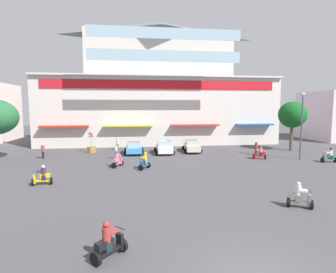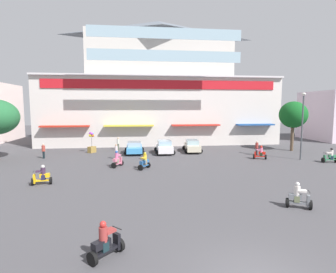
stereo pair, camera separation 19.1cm
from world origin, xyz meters
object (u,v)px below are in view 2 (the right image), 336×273
object	(u,v)px
scooter_rider_1	(117,160)
pedestrian_0	(116,150)
scooter_rider_5	(106,243)
pedestrian_2	(43,150)
parked_car_1	(164,147)
balloon_vendor_cart	(92,144)
pedestrian_3	(257,147)
streetlamp_near	(302,121)
parked_car_0	(134,148)
pedestrian_1	(118,143)
scooter_rider_6	(42,177)
scooter_rider_2	(144,162)
scooter_rider_9	(299,198)
parked_car_2	(192,146)
plaza_tree_1	(293,115)
scooter_rider_8	(260,154)
scooter_rider_3	(330,157)

from	to	relation	value
scooter_rider_1	pedestrian_0	size ratio (longest dim) A/B	0.97
scooter_rider_5	pedestrian_2	bearing A→B (deg)	112.79
parked_car_1	balloon_vendor_cart	world-z (taller)	balloon_vendor_cart
pedestrian_2	pedestrian_3	size ratio (longest dim) A/B	0.99
pedestrian_3	streetlamp_near	xyz separation A→B (m)	(3.47, -3.11, 3.18)
parked_car_0	pedestrian_1	world-z (taller)	pedestrian_1
parked_car_1	scooter_rider_6	bearing A→B (deg)	-130.64
scooter_rider_2	scooter_rider_9	world-z (taller)	scooter_rider_2
pedestrian_0	streetlamp_near	size ratio (longest dim) A/B	0.23
scooter_rider_5	scooter_rider_6	size ratio (longest dim) A/B	1.03
parked_car_2	streetlamp_near	distance (m)	12.64
plaza_tree_1	pedestrian_1	world-z (taller)	plaza_tree_1
scooter_rider_8	streetlamp_near	world-z (taller)	streetlamp_near
parked_car_0	scooter_rider_2	bearing A→B (deg)	-83.80
plaza_tree_1	balloon_vendor_cart	xyz separation A→B (m)	(-25.14, 1.67, -3.48)
balloon_vendor_cart	scooter_rider_1	bearing A→B (deg)	-66.93
parked_car_2	pedestrian_2	xyz separation A→B (m)	(-16.98, -2.29, 0.16)
parked_car_2	pedestrian_3	world-z (taller)	pedestrian_3
scooter_rider_8	streetlamp_near	xyz separation A→B (m)	(4.16, -0.78, 3.50)
parked_car_1	scooter_rider_5	distance (m)	22.81
pedestrian_0	balloon_vendor_cart	bearing A→B (deg)	125.80
scooter_rider_2	pedestrian_0	xyz separation A→B (m)	(-2.83, 5.13, 0.30)
pedestrian_0	pedestrian_1	size ratio (longest dim) A/B	0.99
scooter_rider_2	pedestrian_0	world-z (taller)	pedestrian_0
scooter_rider_8	pedestrian_3	bearing A→B (deg)	73.27
pedestrian_0	pedestrian_2	world-z (taller)	pedestrian_0
scooter_rider_1	scooter_rider_6	distance (m)	7.27
parked_car_0	scooter_rider_3	size ratio (longest dim) A/B	2.61
pedestrian_1	pedestrian_0	bearing A→B (deg)	-88.47
scooter_rider_6	balloon_vendor_cart	world-z (taller)	balloon_vendor_cart
plaza_tree_1	parked_car_1	size ratio (longest dim) A/B	1.59
streetlamp_near	pedestrian_2	bearing A→B (deg)	171.61
parked_car_0	scooter_rider_5	world-z (taller)	scooter_rider_5
pedestrian_3	plaza_tree_1	bearing A→B (deg)	22.90
pedestrian_2	plaza_tree_1	bearing A→B (deg)	2.95
plaza_tree_1	scooter_rider_1	world-z (taller)	plaza_tree_1
parked_car_0	scooter_rider_2	world-z (taller)	scooter_rider_2
parked_car_0	balloon_vendor_cart	distance (m)	5.37
scooter_rider_6	pedestrian_2	xyz separation A→B (m)	(-3.17, 10.44, 0.31)
scooter_rider_2	pedestrian_0	bearing A→B (deg)	118.95
parked_car_1	scooter_rider_2	distance (m)	8.37
pedestrian_0	pedestrian_2	distance (m)	7.99
scooter_rider_9	streetlamp_near	xyz separation A→B (m)	(8.49, 12.94, 3.50)
scooter_rider_9	pedestrian_2	size ratio (longest dim) A/B	0.92
parked_car_2	balloon_vendor_cart	world-z (taller)	balloon_vendor_cart
parked_car_2	streetlamp_near	xyz separation A→B (m)	(10.42, -6.33, 3.35)
parked_car_1	pedestrian_1	distance (m)	6.66
scooter_rider_8	pedestrian_1	xyz separation A→B (m)	(-15.51, 8.21, 0.32)
scooter_rider_8	scooter_rider_9	size ratio (longest dim) A/B	1.00
scooter_rider_2	pedestrian_2	world-z (taller)	pedestrian_2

